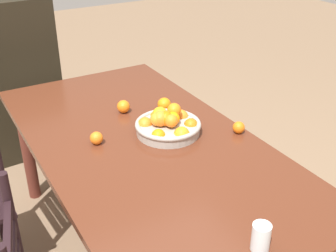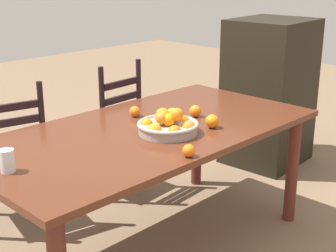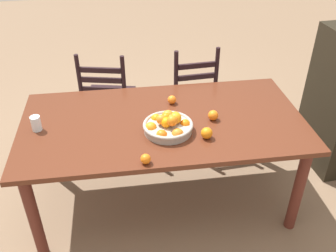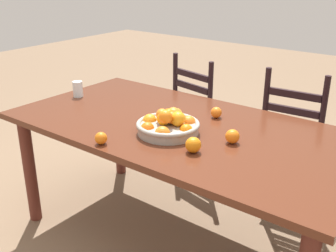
{
  "view_description": "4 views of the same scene",
  "coord_description": "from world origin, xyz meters",
  "px_view_note": "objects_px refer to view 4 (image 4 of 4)",
  "views": [
    {
      "loc": [
        -1.64,
        0.82,
        1.81
      ],
      "look_at": [
        0.01,
        -0.14,
        0.79
      ],
      "focal_mm": 46.48,
      "sensor_mm": 36.0,
      "label": 1
    },
    {
      "loc": [
        -1.77,
        -1.88,
        1.61
      ],
      "look_at": [
        0.01,
        -0.14,
        0.79
      ],
      "focal_mm": 53.09,
      "sensor_mm": 36.0,
      "label": 2
    },
    {
      "loc": [
        -0.27,
        -2.14,
        2.16
      ],
      "look_at": [
        0.01,
        -0.14,
        0.79
      ],
      "focal_mm": 39.98,
      "sensor_mm": 36.0,
      "label": 3
    },
    {
      "loc": [
        1.21,
        -1.69,
        1.57
      ],
      "look_at": [
        0.01,
        -0.14,
        0.79
      ],
      "focal_mm": 43.81,
      "sensor_mm": 36.0,
      "label": 4
    }
  ],
  "objects_px": {
    "dining_table": "(181,140)",
    "drinking_glass": "(77,89)",
    "orange_loose_1": "(216,112)",
    "orange_loose_3": "(232,136)",
    "chair_near_window": "(204,116)",
    "orange_loose_0": "(101,138)",
    "chair_by_cabinet": "(294,144)",
    "fruit_bowl": "(169,124)",
    "orange_loose_2": "(193,145)"
  },
  "relations": [
    {
      "from": "chair_by_cabinet",
      "to": "orange_loose_1",
      "type": "distance_m",
      "value": 0.72
    },
    {
      "from": "chair_by_cabinet",
      "to": "drinking_glass",
      "type": "xyz_separation_m",
      "value": [
        -1.2,
        -0.8,
        0.35
      ]
    },
    {
      "from": "dining_table",
      "to": "fruit_bowl",
      "type": "distance_m",
      "value": 0.19
    },
    {
      "from": "chair_by_cabinet",
      "to": "chair_near_window",
      "type": "bearing_deg",
      "value": -9.79
    },
    {
      "from": "fruit_bowl",
      "to": "orange_loose_1",
      "type": "relative_size",
      "value": 5.26
    },
    {
      "from": "dining_table",
      "to": "chair_near_window",
      "type": "xyz_separation_m",
      "value": [
        -0.4,
        0.87,
        -0.21
      ]
    },
    {
      "from": "dining_table",
      "to": "orange_loose_0",
      "type": "xyz_separation_m",
      "value": [
        -0.16,
        -0.44,
        0.12
      ]
    },
    {
      "from": "dining_table",
      "to": "drinking_glass",
      "type": "height_order",
      "value": "drinking_glass"
    },
    {
      "from": "orange_loose_1",
      "to": "chair_by_cabinet",
      "type": "bearing_deg",
      "value": 65.14
    },
    {
      "from": "orange_loose_2",
      "to": "chair_by_cabinet",
      "type": "bearing_deg",
      "value": 83.72
    },
    {
      "from": "dining_table",
      "to": "orange_loose_3",
      "type": "height_order",
      "value": "orange_loose_3"
    },
    {
      "from": "dining_table",
      "to": "orange_loose_2",
      "type": "xyz_separation_m",
      "value": [
        0.25,
        -0.25,
        0.13
      ]
    },
    {
      "from": "drinking_glass",
      "to": "orange_loose_2",
      "type": "bearing_deg",
      "value": -12.67
    },
    {
      "from": "dining_table",
      "to": "drinking_glass",
      "type": "bearing_deg",
      "value": -179.78
    },
    {
      "from": "dining_table",
      "to": "orange_loose_0",
      "type": "relative_size",
      "value": 31.81
    },
    {
      "from": "chair_near_window",
      "to": "drinking_glass",
      "type": "height_order",
      "value": "chair_near_window"
    },
    {
      "from": "orange_loose_1",
      "to": "orange_loose_3",
      "type": "bearing_deg",
      "value": -46.07
    },
    {
      "from": "orange_loose_0",
      "to": "orange_loose_2",
      "type": "height_order",
      "value": "orange_loose_2"
    },
    {
      "from": "dining_table",
      "to": "chair_near_window",
      "type": "height_order",
      "value": "chair_near_window"
    },
    {
      "from": "orange_loose_3",
      "to": "dining_table",
      "type": "bearing_deg",
      "value": 172.72
    },
    {
      "from": "chair_near_window",
      "to": "orange_loose_1",
      "type": "relative_size",
      "value": 14.97
    },
    {
      "from": "orange_loose_0",
      "to": "orange_loose_1",
      "type": "distance_m",
      "value": 0.7
    },
    {
      "from": "orange_loose_0",
      "to": "orange_loose_3",
      "type": "height_order",
      "value": "orange_loose_3"
    },
    {
      "from": "chair_by_cabinet",
      "to": "drinking_glass",
      "type": "distance_m",
      "value": 1.48
    },
    {
      "from": "orange_loose_0",
      "to": "orange_loose_2",
      "type": "distance_m",
      "value": 0.45
    },
    {
      "from": "fruit_bowl",
      "to": "orange_loose_1",
      "type": "xyz_separation_m",
      "value": [
        0.08,
        0.35,
        -0.02
      ]
    },
    {
      "from": "chair_near_window",
      "to": "chair_by_cabinet",
      "type": "bearing_deg",
      "value": -173.05
    },
    {
      "from": "dining_table",
      "to": "chair_near_window",
      "type": "distance_m",
      "value": 0.98
    },
    {
      "from": "orange_loose_2",
      "to": "chair_near_window",
      "type": "bearing_deg",
      "value": 120.01
    },
    {
      "from": "chair_by_cabinet",
      "to": "orange_loose_1",
      "type": "relative_size",
      "value": 15.46
    },
    {
      "from": "fruit_bowl",
      "to": "orange_loose_2",
      "type": "bearing_deg",
      "value": -26.1
    },
    {
      "from": "dining_table",
      "to": "fruit_bowl",
      "type": "height_order",
      "value": "fruit_bowl"
    },
    {
      "from": "chair_near_window",
      "to": "drinking_glass",
      "type": "bearing_deg",
      "value": 75.62
    },
    {
      "from": "orange_loose_1",
      "to": "drinking_glass",
      "type": "xyz_separation_m",
      "value": [
        -0.93,
        -0.22,
        0.02
      ]
    },
    {
      "from": "drinking_glass",
      "to": "orange_loose_1",
      "type": "bearing_deg",
      "value": 13.04
    },
    {
      "from": "chair_near_window",
      "to": "orange_loose_2",
      "type": "relative_size",
      "value": 12.56
    },
    {
      "from": "chair_near_window",
      "to": "orange_loose_3",
      "type": "relative_size",
      "value": 13.4
    },
    {
      "from": "dining_table",
      "to": "chair_by_cabinet",
      "type": "bearing_deg",
      "value": 65.44
    },
    {
      "from": "dining_table",
      "to": "orange_loose_2",
      "type": "distance_m",
      "value": 0.37
    },
    {
      "from": "orange_loose_0",
      "to": "orange_loose_1",
      "type": "xyz_separation_m",
      "value": [
        0.25,
        0.66,
        0.0
      ]
    },
    {
      "from": "chair_near_window",
      "to": "fruit_bowl",
      "type": "height_order",
      "value": "chair_near_window"
    },
    {
      "from": "orange_loose_1",
      "to": "drinking_glass",
      "type": "height_order",
      "value": "drinking_glass"
    },
    {
      "from": "orange_loose_3",
      "to": "orange_loose_1",
      "type": "bearing_deg",
      "value": 133.93
    },
    {
      "from": "fruit_bowl",
      "to": "chair_near_window",
      "type": "bearing_deg",
      "value": 112.42
    },
    {
      "from": "orange_loose_0",
      "to": "orange_loose_3",
      "type": "relative_size",
      "value": 0.87
    },
    {
      "from": "orange_loose_1",
      "to": "orange_loose_2",
      "type": "distance_m",
      "value": 0.49
    },
    {
      "from": "chair_by_cabinet",
      "to": "orange_loose_0",
      "type": "xyz_separation_m",
      "value": [
        -0.52,
        -1.24,
        0.33
      ]
    },
    {
      "from": "orange_loose_2",
      "to": "orange_loose_0",
      "type": "bearing_deg",
      "value": -154.39
    },
    {
      "from": "chair_by_cabinet",
      "to": "fruit_bowl",
      "type": "relative_size",
      "value": 2.94
    },
    {
      "from": "orange_loose_2",
      "to": "orange_loose_1",
      "type": "bearing_deg",
      "value": 108.55
    }
  ]
}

